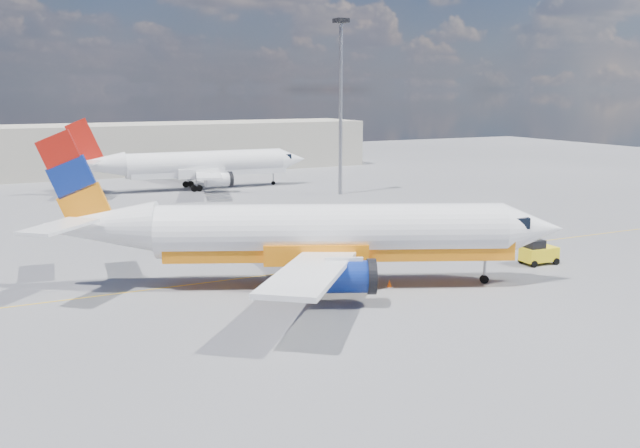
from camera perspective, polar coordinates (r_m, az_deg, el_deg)
name	(u,v)px	position (r m, az deg, el deg)	size (l,w,h in m)	color
ground	(353,276)	(52.86, 2.65, -4.15)	(240.00, 240.00, 0.00)	#59595E
taxi_line	(334,267)	(55.41, 1.14, -3.44)	(70.00, 0.15, 0.01)	gold
terminal_main	(162,147)	(123.63, -12.53, 6.02)	(70.00, 14.00, 8.00)	beige
main_jet	(315,234)	(49.41, -0.44, -0.81)	(35.75, 26.90, 11.04)	white
second_jet	(198,165)	(99.75, -9.71, 4.68)	(33.08, 26.14, 10.02)	white
gse_tug	(538,252)	(58.59, 17.05, -2.18)	(2.90, 1.87, 2.01)	black
traffic_cone	(389,284)	(49.84, 5.57, -4.78)	(0.41, 0.41, 0.57)	white
floodlight_mast	(341,91)	(92.75, 1.67, 10.61)	(1.63, 1.63, 22.36)	gray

